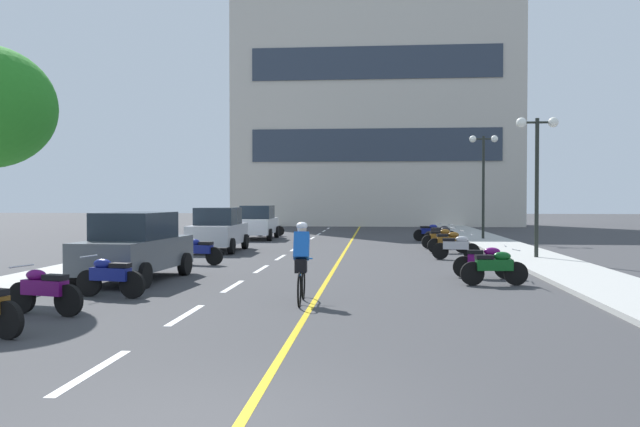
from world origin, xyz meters
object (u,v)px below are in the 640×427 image
(parked_car_far, at_px, (258,222))
(motorcycle_2, at_px, (110,276))
(motorcycle_4, at_px, (485,261))
(motorcycle_11, at_px, (430,232))
(motorcycle_8, at_px, (441,238))
(motorcycle_3, at_px, (495,267))
(motorcycle_6, at_px, (456,247))
(cyclist_rider, at_px, (301,260))
(motorcycle_5, at_px, (199,250))
(motorcycle_12, at_px, (269,228))
(street_lamp_mid, at_px, (537,154))
(parked_car_mid, at_px, (218,229))
(motorcycle_10, at_px, (441,233))
(motorcycle_1, at_px, (44,290))
(street_lamp_far, at_px, (483,164))
(motorcycle_9, at_px, (441,235))
(motorcycle_7, at_px, (449,241))
(parked_car_near, at_px, (135,246))

(parked_car_far, relative_size, motorcycle_2, 2.51)
(motorcycle_4, relative_size, motorcycle_11, 1.01)
(motorcycle_4, bearing_deg, motorcycle_8, 90.83)
(motorcycle_3, height_order, motorcycle_8, same)
(motorcycle_6, bearing_deg, cyclist_rider, -113.80)
(motorcycle_3, height_order, motorcycle_5, same)
(motorcycle_2, xyz_separation_m, motorcycle_12, (-0.37, 23.61, 0.00))
(motorcycle_4, relative_size, motorcycle_8, 1.01)
(cyclist_rider, bearing_deg, street_lamp_mid, 54.22)
(motorcycle_6, bearing_deg, motorcycle_3, -89.00)
(motorcycle_2, bearing_deg, parked_car_mid, 93.10)
(motorcycle_3, bearing_deg, motorcycle_10, 89.32)
(motorcycle_1, height_order, motorcycle_4, same)
(motorcycle_8, distance_m, cyclist_rider, 15.88)
(street_lamp_far, height_order, cyclist_rider, street_lamp_far)
(motorcycle_8, bearing_deg, street_lamp_mid, -61.79)
(motorcycle_6, distance_m, motorcycle_9, 7.28)
(motorcycle_1, bearing_deg, motorcycle_7, 58.29)
(motorcycle_3, xyz_separation_m, motorcycle_10, (0.19, 15.75, 0.00))
(parked_car_near, distance_m, motorcycle_10, 18.31)
(motorcycle_10, bearing_deg, motorcycle_9, -94.33)
(parked_car_near, bearing_deg, motorcycle_5, 82.68)
(motorcycle_7, xyz_separation_m, motorcycle_10, (0.26, 5.98, 0.00))
(street_lamp_far, xyz_separation_m, motorcycle_3, (-2.56, -17.70, -3.54))
(motorcycle_1, bearing_deg, motorcycle_9, 64.24)
(motorcycle_5, bearing_deg, street_lamp_mid, 12.33)
(parked_car_mid, distance_m, motorcycle_10, 11.37)
(parked_car_far, height_order, motorcycle_7, parked_car_far)
(motorcycle_7, height_order, motorcycle_11, same)
(street_lamp_mid, bearing_deg, parked_car_mid, 166.47)
(parked_car_near, height_order, motorcycle_9, parked_car_near)
(motorcycle_6, xyz_separation_m, motorcycle_12, (-9.08, 13.95, 0.00))
(parked_car_far, height_order, motorcycle_10, parked_car_far)
(street_lamp_far, relative_size, motorcycle_7, 3.14)
(parked_car_mid, bearing_deg, motorcycle_12, 88.39)
(motorcycle_8, bearing_deg, motorcycle_2, -120.16)
(street_lamp_far, bearing_deg, motorcycle_4, -98.95)
(motorcycle_1, relative_size, motorcycle_6, 0.98)
(motorcycle_6, bearing_deg, motorcycle_5, -163.86)
(motorcycle_9, bearing_deg, motorcycle_1, -115.76)
(motorcycle_12, bearing_deg, motorcycle_3, -66.19)
(motorcycle_5, relative_size, motorcycle_11, 1.00)
(motorcycle_10, xyz_separation_m, motorcycle_11, (-0.41, 1.54, 0.00))
(parked_car_far, bearing_deg, motorcycle_11, -4.41)
(street_lamp_far, distance_m, motorcycle_3, 18.23)
(motorcycle_9, height_order, motorcycle_10, same)
(motorcycle_8, relative_size, motorcycle_12, 1.00)
(motorcycle_8, distance_m, motorcycle_9, 2.03)
(motorcycle_12, bearing_deg, street_lamp_mid, -49.62)
(motorcycle_1, xyz_separation_m, cyclist_rider, (4.64, 1.86, 0.41))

